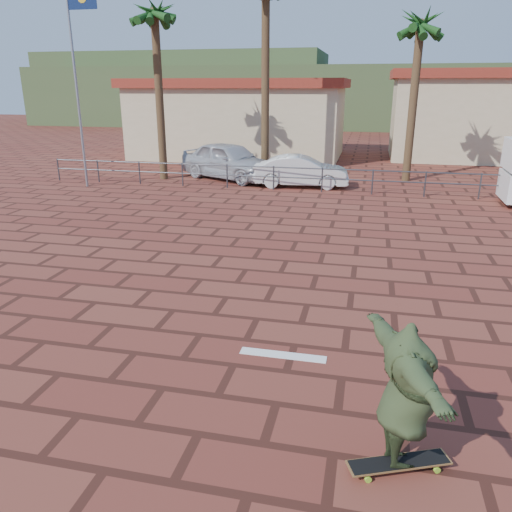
{
  "coord_description": "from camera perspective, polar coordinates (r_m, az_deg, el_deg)",
  "views": [
    {
      "loc": [
        1.85,
        -8.21,
        4.12
      ],
      "look_at": [
        -0.3,
        1.25,
        0.8
      ],
      "focal_mm": 35.0,
      "sensor_mm": 36.0,
      "label": 1
    }
  ],
  "objects": [
    {
      "name": "skateboarder",
      "position": [
        5.76,
        16.82,
        -15.03
      ],
      "size": [
        1.22,
        2.2,
        1.73
      ],
      "primitive_type": "imported",
      "rotation": [
        0.0,
        0.0,
        1.89
      ],
      "color": "#2F3C20",
      "rests_on": "longboard"
    },
    {
      "name": "building_east",
      "position": [
        32.83,
        24.42,
        14.51
      ],
      "size": [
        10.6,
        6.6,
        5.0
      ],
      "color": "beige",
      "rests_on": "ground"
    },
    {
      "name": "car_silver",
      "position": [
        23.43,
        -3.07,
        10.82
      ],
      "size": [
        5.31,
        4.1,
        1.69
      ],
      "primitive_type": "imported",
      "rotation": [
        0.0,
        0.0,
        1.08
      ],
      "color": "#B1B3B8",
      "rests_on": "ground"
    },
    {
      "name": "longboard",
      "position": [
        6.29,
        16.0,
        -21.78
      ],
      "size": [
        1.19,
        0.7,
        0.12
      ],
      "rotation": [
        0.0,
        0.0,
        0.4
      ],
      "color": "olive",
      "rests_on": "ground"
    },
    {
      "name": "hill_back",
      "position": [
        68.5,
        -7.98,
        18.61
      ],
      "size": [
        35.0,
        14.0,
        8.0
      ],
      "primitive_type": "cube",
      "color": "#384C28",
      "rests_on": "ground"
    },
    {
      "name": "palm_center",
      "position": [
        23.88,
        18.27,
        23.41
      ],
      "size": [
        2.4,
        2.4,
        7.75
      ],
      "color": "brown",
      "rests_on": "ground"
    },
    {
      "name": "palm_far_left",
      "position": [
        23.8,
        -11.51,
        25.08
      ],
      "size": [
        2.4,
        2.4,
        8.25
      ],
      "color": "brown",
      "rests_on": "ground"
    },
    {
      "name": "guardrail",
      "position": [
        20.59,
        7.57,
        9.1
      ],
      "size": [
        24.06,
        0.06,
        1.0
      ],
      "color": "#47494F",
      "rests_on": "ground"
    },
    {
      "name": "paint_stripe",
      "position": [
        8.21,
        3.09,
        -11.23
      ],
      "size": [
        1.4,
        0.22,
        0.01
      ],
      "primitive_type": "cube",
      "color": "white",
      "rests_on": "ground"
    },
    {
      "name": "flagpole",
      "position": [
        22.51,
        -19.71,
        19.18
      ],
      "size": [
        1.3,
        0.1,
        8.0
      ],
      "color": "gray",
      "rests_on": "ground"
    },
    {
      "name": "hill_front",
      "position": [
        58.25,
        11.53,
        17.42
      ],
      "size": [
        70.0,
        18.0,
        6.0
      ],
      "primitive_type": "cube",
      "color": "#384C28",
      "rests_on": "ground"
    },
    {
      "name": "ground",
      "position": [
        9.37,
        0.11,
        -7.2
      ],
      "size": [
        120.0,
        120.0,
        0.0
      ],
      "primitive_type": "plane",
      "color": "brown",
      "rests_on": "ground"
    },
    {
      "name": "car_white",
      "position": [
        21.68,
        5.17,
        9.62
      ],
      "size": [
        4.12,
        1.76,
        1.32
      ],
      "primitive_type": "imported",
      "rotation": [
        0.0,
        0.0,
        1.66
      ],
      "color": "silver",
      "rests_on": "ground"
    },
    {
      "name": "building_west",
      "position": [
        31.27,
        -1.81,
        15.5
      ],
      "size": [
        12.6,
        7.6,
        4.5
      ],
      "color": "beige",
      "rests_on": "ground"
    }
  ]
}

